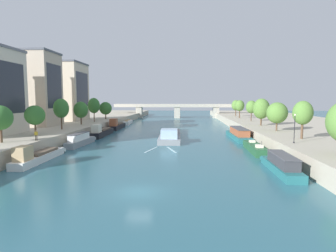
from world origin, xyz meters
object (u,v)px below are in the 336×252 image
(moored_boat_left_far, at_px, (128,122))
(person_on_quay, at_px, (36,135))
(moored_boat_right_second, at_px, (255,148))
(tree_left_by_lamp, at_px, (81,110))
(moored_boat_left_near, at_px, (38,156))
(tree_right_far, at_px, (277,113))
(barge_midriver, at_px, (170,135))
(tree_right_by_lamp, at_px, (303,113))
(tree_right_past_mid, at_px, (261,109))
(moored_boat_left_downstream, at_px, (80,140))
(tree_left_second, at_px, (0,118))
(tree_left_midway, at_px, (61,108))
(moored_boat_left_midway, at_px, (102,132))
(tree_right_third, at_px, (240,106))
(tree_right_nearest, at_px, (236,105))
(tree_left_far, at_px, (106,108))
(bridge_far, at_px, (177,109))
(lamppost_right_bank, at_px, (295,127))
(tree_right_end_of_row, at_px, (251,107))
(tree_left_nearest, at_px, (35,115))
(moored_boat_right_midway, at_px, (281,165))
(moored_boat_left_end, at_px, (117,126))
(moored_boat_right_end, at_px, (239,134))

(moored_boat_left_far, distance_m, person_on_quay, 57.11)
(moored_boat_right_second, bearing_deg, tree_left_by_lamp, 150.24)
(moored_boat_left_near, relative_size, tree_right_far, 2.18)
(barge_midriver, distance_m, tree_right_by_lamp, 28.30)
(moored_boat_right_second, xyz_separation_m, tree_right_past_mid, (6.92, 22.71, 5.95))
(moored_boat_left_downstream, height_order, tree_right_far, tree_right_far)
(moored_boat_left_far, relative_size, tree_right_far, 1.85)
(tree_left_second, relative_size, tree_right_far, 0.95)
(tree_left_second, xyz_separation_m, tree_left_midway, (0.77, 18.67, 0.83))
(moored_boat_right_second, height_order, tree_left_midway, tree_left_midway)
(moored_boat_left_midway, height_order, tree_right_past_mid, tree_right_past_mid)
(barge_midriver, xyz_separation_m, tree_right_by_lamp, (22.82, -15.69, 5.86))
(tree_left_midway, bearing_deg, moored_boat_right_second, -14.99)
(tree_right_by_lamp, bearing_deg, tree_left_second, -171.28)
(tree_right_by_lamp, distance_m, tree_right_third, 51.39)
(moored_boat_left_midway, xyz_separation_m, tree_right_far, (39.44, -7.29, 5.16))
(moored_boat_left_near, bearing_deg, tree_right_nearest, 60.59)
(tree_right_far, bearing_deg, tree_right_nearest, 89.57)
(tree_left_midway, xyz_separation_m, person_on_quay, (3.31, -16.18, -3.65))
(moored_boat_left_midway, bearing_deg, tree_left_far, 104.33)
(moored_boat_right_second, xyz_separation_m, person_on_quay, (-35.64, -5.75, 2.69))
(moored_boat_left_near, relative_size, tree_left_far, 2.27)
(moored_boat_left_downstream, relative_size, bridge_far, 0.18)
(moored_boat_left_far, xyz_separation_m, bridge_far, (16.81, 34.35, 3.66))
(moored_boat_left_downstream, distance_m, bridge_far, 83.04)
(barge_midriver, distance_m, tree_left_midway, 24.64)
(lamppost_right_bank, bearing_deg, moored_boat_left_midway, 147.06)
(moored_boat_left_midway, xyz_separation_m, tree_right_end_of_row, (40.09, 18.42, 5.71))
(tree_left_midway, relative_size, bridge_far, 0.11)
(barge_midriver, height_order, bridge_far, bridge_far)
(tree_left_by_lamp, xyz_separation_m, person_on_quay, (3.65, -28.21, -2.89))
(tree_left_nearest, xyz_separation_m, bridge_far, (23.07, 84.93, -1.74))
(moored_boat_right_midway, bearing_deg, tree_left_nearest, 159.91)
(barge_midriver, relative_size, tree_right_far, 3.82)
(moored_boat_right_second, distance_m, tree_right_end_of_row, 37.71)
(barge_midriver, distance_m, tree_right_far, 23.39)
(tree_left_second, bearing_deg, lamppost_right_bank, 3.16)
(tree_left_far, bearing_deg, tree_right_far, -35.13)
(tree_left_by_lamp, relative_size, tree_right_past_mid, 0.88)
(tree_right_far, relative_size, bridge_far, 0.10)
(moored_boat_left_far, distance_m, tree_right_end_of_row, 43.74)
(lamppost_right_bank, bearing_deg, moored_boat_right_midway, -119.17)
(barge_midriver, relative_size, tree_right_third, 3.61)
(tree_right_by_lamp, distance_m, bridge_far, 89.81)
(tree_right_by_lamp, relative_size, tree_right_far, 1.06)
(moored_boat_left_end, bearing_deg, barge_midriver, -48.76)
(tree_right_nearest, bearing_deg, tree_left_by_lamp, -140.24)
(moored_boat_right_midway, height_order, person_on_quay, person_on_quay)
(moored_boat_right_end, bearing_deg, moored_boat_left_midway, 175.32)
(moored_boat_left_far, xyz_separation_m, tree_right_far, (40.07, -40.51, 5.50))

